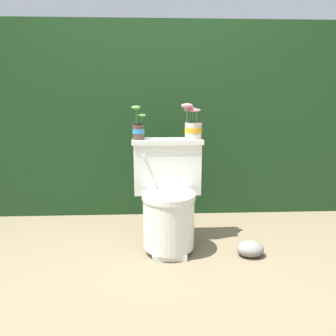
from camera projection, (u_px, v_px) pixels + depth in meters
The scene contains 6 objects.
ground_plane at pixel (159, 250), 2.26m from camera, with size 12.00×12.00×0.00m, color #75664C.
hedge_backdrop at pixel (156, 119), 3.14m from camera, with size 3.99×0.78×1.64m.
toilet at pixel (168, 200), 2.24m from camera, with size 0.49×0.47×0.75m.
potted_plant_left at pixel (138, 129), 2.24m from camera, with size 0.10×0.08×0.23m.
potted_plant_midleft at pixel (193, 126), 2.27m from camera, with size 0.15×0.12×0.24m.
garden_stone at pixel (250, 249), 2.17m from camera, with size 0.18×0.15×0.10m.
Camera 1 is at (-0.03, -2.08, 1.05)m, focal length 35.00 mm.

